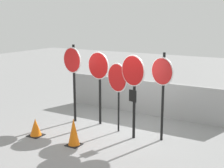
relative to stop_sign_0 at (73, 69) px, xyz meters
name	(u,v)px	position (x,y,z in m)	size (l,w,h in m)	color
ground_plane	(116,130)	(1.64, -0.03, -1.78)	(40.00, 40.00, 0.00)	gray
fence_back	(144,97)	(1.64, 1.94, -1.17)	(6.03, 0.12, 1.22)	gray
stop_sign_0	(73,69)	(0.00, 0.00, 0.00)	(0.81, 0.22, 2.56)	black
stop_sign_1	(99,73)	(0.88, 0.18, -0.09)	(0.85, 0.21, 2.36)	black
stop_sign_2	(117,81)	(1.71, -0.10, -0.21)	(0.81, 0.34, 2.10)	black
stop_sign_3	(133,80)	(2.35, -0.34, -0.08)	(0.83, 0.30, 2.41)	black
stop_sign_4	(162,80)	(3.10, -0.09, -0.04)	(0.73, 0.30, 2.49)	black
traffic_cone_0	(74,132)	(1.21, -1.60, -1.40)	(0.38, 0.38, 0.77)	black
traffic_cone_1	(35,127)	(-0.18, -1.61, -1.53)	(0.40, 0.40, 0.52)	black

